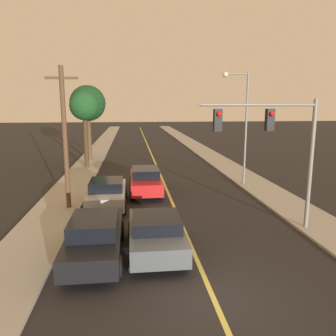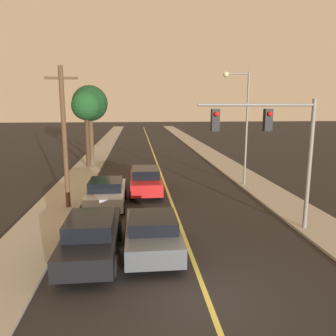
{
  "view_description": "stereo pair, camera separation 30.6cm",
  "coord_description": "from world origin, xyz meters",
  "px_view_note": "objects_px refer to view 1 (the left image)",
  "views": [
    {
      "loc": [
        -2.25,
        -8.24,
        5.46
      ],
      "look_at": [
        0.0,
        11.62,
        1.6
      ],
      "focal_mm": 35.0,
      "sensor_mm": 36.0,
      "label": 1
    },
    {
      "loc": [
        -1.95,
        -8.27,
        5.46
      ],
      "look_at": [
        0.0,
        11.62,
        1.6
      ],
      "focal_mm": 35.0,
      "sensor_mm": 36.0,
      "label": 2
    }
  ],
  "objects_px": {
    "traffic_signal_mast": "(275,137)",
    "streetlamp_right": "(241,114)",
    "car_outer_lane_front": "(95,236)",
    "car_outer_lane_second": "(107,193)",
    "tree_left_far": "(84,107)",
    "car_near_lane_second": "(146,180)",
    "utility_pole_left": "(65,136)",
    "tree_left_near": "(88,104)",
    "car_near_lane_front": "(156,233)"
  },
  "relations": [
    {
      "from": "traffic_signal_mast",
      "to": "streetlamp_right",
      "type": "distance_m",
      "value": 8.19
    },
    {
      "from": "car_outer_lane_front",
      "to": "car_outer_lane_second",
      "type": "distance_m",
      "value": 6.09
    },
    {
      "from": "traffic_signal_mast",
      "to": "tree_left_far",
      "type": "distance_m",
      "value": 18.61
    },
    {
      "from": "car_near_lane_second",
      "to": "utility_pole_left",
      "type": "distance_m",
      "value": 5.94
    },
    {
      "from": "traffic_signal_mast",
      "to": "streetlamp_right",
      "type": "bearing_deg",
      "value": 81.38
    },
    {
      "from": "utility_pole_left",
      "to": "tree_left_near",
      "type": "height_order",
      "value": "utility_pole_left"
    },
    {
      "from": "traffic_signal_mast",
      "to": "utility_pole_left",
      "type": "relative_size",
      "value": 0.77
    },
    {
      "from": "utility_pole_left",
      "to": "tree_left_far",
      "type": "relative_size",
      "value": 1.11
    },
    {
      "from": "traffic_signal_mast",
      "to": "car_outer_lane_front",
      "type": "bearing_deg",
      "value": -166.42
    },
    {
      "from": "car_outer_lane_second",
      "to": "car_near_lane_front",
      "type": "bearing_deg",
      "value": -69.52
    },
    {
      "from": "car_near_lane_front",
      "to": "traffic_signal_mast",
      "type": "height_order",
      "value": "traffic_signal_mast"
    },
    {
      "from": "car_outer_lane_second",
      "to": "traffic_signal_mast",
      "type": "height_order",
      "value": "traffic_signal_mast"
    },
    {
      "from": "traffic_signal_mast",
      "to": "car_outer_lane_second",
      "type": "bearing_deg",
      "value": 149.57
    },
    {
      "from": "streetlamp_right",
      "to": "utility_pole_left",
      "type": "xyz_separation_m",
      "value": [
        -10.57,
        -3.94,
        -0.96
      ]
    },
    {
      "from": "car_near_lane_front",
      "to": "streetlamp_right",
      "type": "bearing_deg",
      "value": 56.58
    },
    {
      "from": "streetlamp_right",
      "to": "car_outer_lane_second",
      "type": "bearing_deg",
      "value": -156.37
    },
    {
      "from": "car_outer_lane_front",
      "to": "traffic_signal_mast",
      "type": "distance_m",
      "value": 8.25
    },
    {
      "from": "car_near_lane_second",
      "to": "streetlamp_right",
      "type": "xyz_separation_m",
      "value": [
        6.37,
        1.07,
        4.03
      ]
    },
    {
      "from": "car_outer_lane_front",
      "to": "traffic_signal_mast",
      "type": "height_order",
      "value": "traffic_signal_mast"
    },
    {
      "from": "car_near_lane_front",
      "to": "car_outer_lane_second",
      "type": "height_order",
      "value": "car_outer_lane_second"
    },
    {
      "from": "car_near_lane_second",
      "to": "tree_left_near",
      "type": "height_order",
      "value": "tree_left_near"
    },
    {
      "from": "car_outer_lane_second",
      "to": "utility_pole_left",
      "type": "relative_size",
      "value": 0.62
    },
    {
      "from": "traffic_signal_mast",
      "to": "tree_left_near",
      "type": "height_order",
      "value": "tree_left_near"
    },
    {
      "from": "car_near_lane_second",
      "to": "tree_left_near",
      "type": "distance_m",
      "value": 14.55
    },
    {
      "from": "car_near_lane_front",
      "to": "traffic_signal_mast",
      "type": "bearing_deg",
      "value": 17.11
    },
    {
      "from": "car_near_lane_second",
      "to": "car_outer_lane_second",
      "type": "relative_size",
      "value": 1.12
    },
    {
      "from": "utility_pole_left",
      "to": "tree_left_near",
      "type": "relative_size",
      "value": 1.01
    },
    {
      "from": "streetlamp_right",
      "to": "tree_left_far",
      "type": "relative_size",
      "value": 1.14
    },
    {
      "from": "traffic_signal_mast",
      "to": "tree_left_far",
      "type": "bearing_deg",
      "value": 122.11
    },
    {
      "from": "traffic_signal_mast",
      "to": "utility_pole_left",
      "type": "xyz_separation_m",
      "value": [
        -9.35,
        4.13,
        -0.24
      ]
    },
    {
      "from": "utility_pole_left",
      "to": "tree_left_far",
      "type": "distance_m",
      "value": 11.7
    },
    {
      "from": "car_outer_lane_front",
      "to": "tree_left_near",
      "type": "height_order",
      "value": "tree_left_near"
    },
    {
      "from": "car_outer_lane_front",
      "to": "tree_left_far",
      "type": "relative_size",
      "value": 0.76
    },
    {
      "from": "car_outer_lane_second",
      "to": "tree_left_near",
      "type": "distance_m",
      "value": 16.47
    },
    {
      "from": "traffic_signal_mast",
      "to": "tree_left_far",
      "type": "xyz_separation_m",
      "value": [
        -9.88,
        15.74,
        1.13
      ]
    },
    {
      "from": "car_near_lane_front",
      "to": "utility_pole_left",
      "type": "bearing_deg",
      "value": 126.36
    },
    {
      "from": "utility_pole_left",
      "to": "tree_left_near",
      "type": "distance_m",
      "value": 15.81
    },
    {
      "from": "traffic_signal_mast",
      "to": "streetlamp_right",
      "type": "height_order",
      "value": "streetlamp_right"
    },
    {
      "from": "utility_pole_left",
      "to": "car_outer_lane_front",
      "type": "bearing_deg",
      "value": -71.27
    },
    {
      "from": "utility_pole_left",
      "to": "tree_left_far",
      "type": "xyz_separation_m",
      "value": [
        -0.53,
        11.61,
        1.37
      ]
    },
    {
      "from": "tree_left_near",
      "to": "car_outer_lane_front",
      "type": "bearing_deg",
      "value": -82.78
    },
    {
      "from": "car_near_lane_second",
      "to": "streetlamp_right",
      "type": "height_order",
      "value": "streetlamp_right"
    },
    {
      "from": "tree_left_far",
      "to": "car_outer_lane_front",
      "type": "bearing_deg",
      "value": -81.79
    },
    {
      "from": "car_near_lane_second",
      "to": "tree_left_far",
      "type": "xyz_separation_m",
      "value": [
        -4.73,
        8.74,
        4.44
      ]
    },
    {
      "from": "streetlamp_right",
      "to": "tree_left_far",
      "type": "height_order",
      "value": "streetlamp_right"
    },
    {
      "from": "car_near_lane_front",
      "to": "car_outer_lane_second",
      "type": "bearing_deg",
      "value": 110.48
    },
    {
      "from": "car_near_lane_second",
      "to": "tree_left_far",
      "type": "bearing_deg",
      "value": 118.43
    },
    {
      "from": "car_near_lane_front",
      "to": "car_near_lane_second",
      "type": "relative_size",
      "value": 0.86
    },
    {
      "from": "tree_left_near",
      "to": "tree_left_far",
      "type": "xyz_separation_m",
      "value": [
        0.21,
        -4.1,
        -0.28
      ]
    },
    {
      "from": "traffic_signal_mast",
      "to": "tree_left_near",
      "type": "relative_size",
      "value": 0.78
    }
  ]
}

